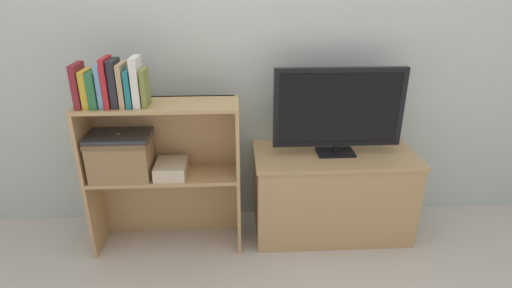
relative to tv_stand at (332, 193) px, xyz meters
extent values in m
plane|color=#BCB2A3|center=(-0.48, -0.22, -0.27)|extent=(16.00, 16.00, 0.00)
cube|color=#B2BCB2|center=(-0.48, 0.25, 0.93)|extent=(10.00, 0.05, 2.40)
cube|color=tan|center=(0.00, 0.00, -0.01)|extent=(0.95, 0.44, 0.52)
cube|color=tan|center=(0.00, 0.00, 0.26)|extent=(0.97, 0.46, 0.02)
cube|color=black|center=(0.00, 0.00, 0.28)|extent=(0.22, 0.14, 0.01)
cylinder|color=black|center=(0.00, 0.00, 0.30)|extent=(0.04, 0.04, 0.04)
cube|color=black|center=(0.00, 0.00, 0.56)|extent=(0.75, 0.04, 0.46)
cube|color=black|center=(0.00, -0.02, 0.56)|extent=(0.69, 0.00, 0.41)
cube|color=tan|center=(-1.42, -0.08, -0.03)|extent=(0.02, 0.28, 0.48)
cube|color=tan|center=(-0.58, -0.08, -0.03)|extent=(0.02, 0.28, 0.48)
cube|color=tan|center=(-1.00, 0.05, -0.03)|extent=(0.82, 0.02, 0.48)
cube|color=tan|center=(-1.00, -0.08, 0.20)|extent=(0.82, 0.28, 0.02)
cube|color=tan|center=(-1.42, -0.08, 0.41)|extent=(0.02, 0.28, 0.42)
cube|color=tan|center=(-0.58, -0.08, 0.41)|extent=(0.02, 0.28, 0.42)
cube|color=tan|center=(-1.00, 0.05, 0.41)|extent=(0.82, 0.02, 0.42)
cube|color=tan|center=(-1.00, -0.08, 0.61)|extent=(0.82, 0.28, 0.02)
cube|color=maroon|center=(-1.39, -0.12, 0.73)|extent=(0.03, 0.15, 0.22)
cube|color=gold|center=(-1.35, -0.12, 0.72)|extent=(0.03, 0.13, 0.19)
cube|color=#286638|center=(-1.31, -0.12, 0.71)|extent=(0.04, 0.15, 0.18)
cube|color=#709ECC|center=(-1.27, -0.12, 0.73)|extent=(0.03, 0.13, 0.22)
cube|color=#B22328|center=(-1.24, -0.12, 0.75)|extent=(0.03, 0.16, 0.25)
cube|color=#232328|center=(-1.20, -0.12, 0.74)|extent=(0.04, 0.14, 0.24)
cube|color=tan|center=(-1.16, -0.12, 0.73)|extent=(0.03, 0.15, 0.22)
cube|color=#1E7075|center=(-1.13, -0.12, 0.72)|extent=(0.03, 0.15, 0.19)
cube|color=silver|center=(-1.09, -0.12, 0.75)|extent=(0.04, 0.14, 0.25)
cube|color=olive|center=(-1.05, -0.12, 0.72)|extent=(0.02, 0.13, 0.19)
cube|color=#937047|center=(-1.23, -0.09, 0.32)|extent=(0.32, 0.24, 0.23)
cube|color=brown|center=(-1.23, -0.09, 0.42)|extent=(0.33, 0.25, 0.02)
cube|color=#2D2D33|center=(-1.23, -0.09, 0.44)|extent=(0.34, 0.23, 0.02)
cylinder|color=#99999E|center=(-1.23, -0.09, 0.46)|extent=(0.02, 0.02, 0.00)
cube|color=beige|center=(-0.96, -0.10, 0.24)|extent=(0.17, 0.21, 0.07)
camera|label=1|loc=(-0.59, -2.15, 1.24)|focal=28.00mm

